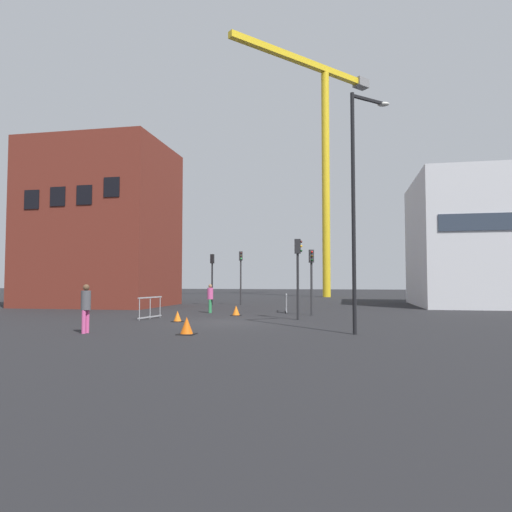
# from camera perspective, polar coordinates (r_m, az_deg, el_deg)

# --- Properties ---
(ground) EXTENTS (160.00, 160.00, 0.00)m
(ground) POSITION_cam_1_polar(r_m,az_deg,el_deg) (20.98, -3.79, -8.16)
(ground) COLOR black
(brick_building) EXTENTS (9.72, 8.04, 11.90)m
(brick_building) POSITION_cam_1_polar(r_m,az_deg,el_deg) (36.46, -18.43, 3.54)
(brick_building) COLOR maroon
(brick_building) RESTS_ON ground
(office_block) EXTENTS (9.11, 10.86, 9.48)m
(office_block) POSITION_cam_1_polar(r_m,az_deg,el_deg) (38.09, 25.69, 1.58)
(office_block) COLOR silver
(office_block) RESTS_ON ground
(construction_crane) EXTENTS (14.54, 15.71, 27.04)m
(construction_crane) POSITION_cam_1_polar(r_m,az_deg,el_deg) (55.49, 8.13, 13.80)
(construction_crane) COLOR yellow
(construction_crane) RESTS_ON ground
(streetlamp_tall) EXTENTS (1.45, 1.20, 8.60)m
(streetlamp_tall) POSITION_cam_1_polar(r_m,az_deg,el_deg) (17.04, 12.34, 7.51)
(streetlamp_tall) COLOR black
(streetlamp_tall) RESTS_ON ground
(traffic_light_near) EXTENTS (0.26, 0.38, 3.88)m
(traffic_light_near) POSITION_cam_1_polar(r_m,az_deg,el_deg) (35.45, -5.40, -1.83)
(traffic_light_near) COLOR black
(traffic_light_near) RESTS_ON ground
(traffic_light_verge) EXTENTS (0.37, 0.24, 3.88)m
(traffic_light_verge) POSITION_cam_1_polar(r_m,az_deg,el_deg) (22.38, 5.17, -1.14)
(traffic_light_verge) COLOR #232326
(traffic_light_verge) RESTS_ON ground
(traffic_light_median) EXTENTS (0.33, 0.39, 4.11)m
(traffic_light_median) POSITION_cam_1_polar(r_m,az_deg,el_deg) (35.51, -1.88, -1.62)
(traffic_light_median) COLOR #2D2D30
(traffic_light_median) RESTS_ON ground
(traffic_light_island) EXTENTS (0.31, 0.39, 3.54)m
(traffic_light_island) POSITION_cam_1_polar(r_m,az_deg,el_deg) (25.16, 6.83, -1.81)
(traffic_light_island) COLOR #2D2D30
(traffic_light_island) RESTS_ON ground
(pedestrian_walking) EXTENTS (0.34, 0.34, 1.74)m
(pedestrian_walking) POSITION_cam_1_polar(r_m,az_deg,el_deg) (17.70, -20.19, -5.64)
(pedestrian_walking) COLOR #D14C8C
(pedestrian_walking) RESTS_ON ground
(pedestrian_waiting) EXTENTS (0.34, 0.34, 1.66)m
(pedestrian_waiting) POSITION_cam_1_polar(r_m,az_deg,el_deg) (27.13, -5.65, -4.95)
(pedestrian_waiting) COLOR #2D844C
(pedestrian_waiting) RESTS_ON ground
(safety_barrier_right_run) EXTENTS (0.35, 2.06, 1.08)m
(safety_barrier_right_run) POSITION_cam_1_polar(r_m,az_deg,el_deg) (23.41, -12.88, -6.18)
(safety_barrier_right_run) COLOR #9EA0A5
(safety_barrier_right_run) RESTS_ON ground
(safety_barrier_rear) EXTENTS (0.38, 2.31, 1.08)m
(safety_barrier_rear) POSITION_cam_1_polar(r_m,az_deg,el_deg) (27.60, 3.75, -5.76)
(safety_barrier_rear) COLOR #9EA0A5
(safety_barrier_rear) RESTS_ON ground
(traffic_cone_striped) EXTENTS (0.48, 0.48, 0.49)m
(traffic_cone_striped) POSITION_cam_1_polar(r_m,az_deg,el_deg) (21.62, -9.63, -7.38)
(traffic_cone_striped) COLOR black
(traffic_cone_striped) RESTS_ON ground
(traffic_cone_by_barrier) EXTENTS (0.54, 0.54, 0.54)m
(traffic_cone_by_barrier) POSITION_cam_1_polar(r_m,az_deg,el_deg) (24.99, -2.47, -6.77)
(traffic_cone_by_barrier) COLOR black
(traffic_cone_by_barrier) RESTS_ON ground
(traffic_cone_orange) EXTENTS (0.60, 0.60, 0.61)m
(traffic_cone_orange) POSITION_cam_1_polar(r_m,az_deg,el_deg) (16.49, -8.52, -8.55)
(traffic_cone_orange) COLOR black
(traffic_cone_orange) RESTS_ON ground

